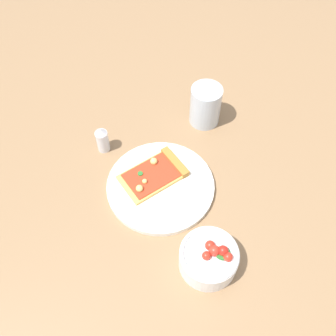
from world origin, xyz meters
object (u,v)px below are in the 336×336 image
pepper_shaker (102,140)px  salad_bowl (211,257)px  pizza_slice_main (156,173)px  soda_glass (205,107)px  plate (159,186)px

pepper_shaker → salad_bowl: bearing=-78.6°
pizza_slice_main → pepper_shaker: (-0.08, 0.15, 0.02)m
soda_glass → plate: bearing=-146.3°
pizza_slice_main → pepper_shaker: bearing=118.2°
salad_bowl → pizza_slice_main: bearing=90.4°
plate → pizza_slice_main: pizza_slice_main is taller
soda_glass → pepper_shaker: size_ratio=1.51×
pizza_slice_main → salad_bowl: salad_bowl is taller
plate → salad_bowl: salad_bowl is taller
plate → salad_bowl: size_ratio=2.11×
plate → pepper_shaker: (-0.07, 0.18, 0.03)m
salad_bowl → soda_glass: 0.42m
plate → soda_glass: size_ratio=2.32×
pizza_slice_main → pepper_shaker: 0.17m
plate → salad_bowl: (0.01, -0.22, 0.03)m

